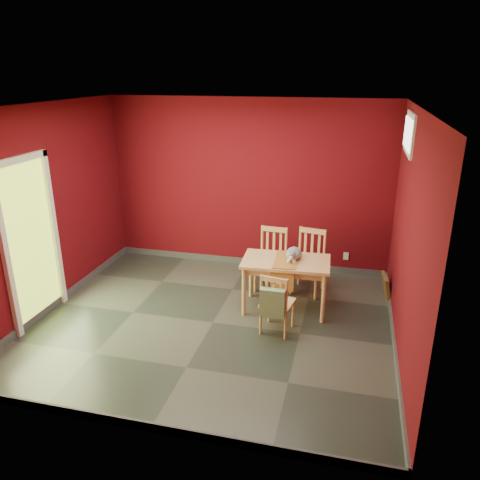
% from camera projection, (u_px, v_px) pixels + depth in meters
% --- Properties ---
extents(ground, '(4.50, 4.50, 0.00)m').
position_uv_depth(ground, '(213.00, 322.00, 6.05)').
color(ground, '#2D342D').
rests_on(ground, ground).
extents(room_shell, '(4.50, 4.50, 4.50)m').
position_uv_depth(room_shell, '(213.00, 319.00, 6.03)').
color(room_shell, '#53080F').
rests_on(room_shell, ground).
extents(doorway, '(0.06, 1.01, 2.13)m').
position_uv_depth(doorway, '(30.00, 237.00, 5.80)').
color(doorway, '#B7D838').
rests_on(doorway, ground).
extents(window, '(0.05, 0.90, 0.50)m').
position_uv_depth(window, '(409.00, 134.00, 5.65)').
color(window, white).
rests_on(window, room_shell).
extents(outlet_plate, '(0.08, 0.02, 0.12)m').
position_uv_depth(outlet_plate, '(346.00, 256.00, 7.40)').
color(outlet_plate, silver).
rests_on(outlet_plate, room_shell).
extents(dining_table, '(1.18, 0.73, 0.72)m').
position_uv_depth(dining_table, '(286.00, 266.00, 6.19)').
color(dining_table, tan).
rests_on(dining_table, ground).
extents(table_runner, '(0.33, 0.63, 0.31)m').
position_uv_depth(table_runner, '(285.00, 267.00, 6.08)').
color(table_runner, '#A06529').
rests_on(table_runner, dining_table).
extents(chair_far_left, '(0.45, 0.45, 0.91)m').
position_uv_depth(chair_far_left, '(271.00, 258.00, 6.88)').
color(chair_far_left, tan).
rests_on(chair_far_left, ground).
extents(chair_far_right, '(0.51, 0.51, 0.93)m').
position_uv_depth(chair_far_right, '(309.00, 261.00, 6.77)').
color(chair_far_right, tan).
rests_on(chair_far_right, ground).
extents(chair_near, '(0.42, 0.42, 0.79)m').
position_uv_depth(chair_near, '(277.00, 302.00, 5.70)').
color(chair_near, tan).
rests_on(chair_near, ground).
extents(tote_bag, '(0.30, 0.18, 0.42)m').
position_uv_depth(tote_bag, '(272.00, 303.00, 5.49)').
color(tote_bag, '#759F65').
rests_on(tote_bag, chair_near).
extents(cat, '(0.24, 0.42, 0.20)m').
position_uv_depth(cat, '(293.00, 251.00, 6.18)').
color(cat, slate).
rests_on(cat, table_runner).
extents(picture_frame, '(0.17, 0.38, 0.37)m').
position_uv_depth(picture_frame, '(386.00, 288.00, 6.59)').
color(picture_frame, brown).
rests_on(picture_frame, ground).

